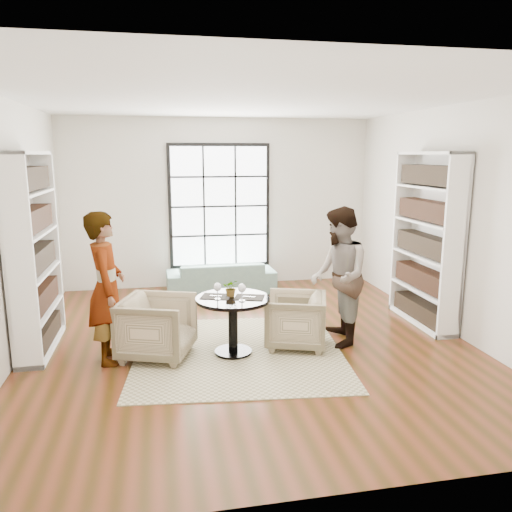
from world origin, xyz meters
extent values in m
plane|color=#612B17|center=(0.00, 0.00, 0.00)|extent=(6.00, 6.00, 0.00)
plane|color=silver|center=(0.00, 3.00, 1.50)|extent=(5.50, 0.00, 5.50)
plane|color=silver|center=(-2.75, 0.00, 1.50)|extent=(0.00, 6.00, 6.00)
plane|color=silver|center=(2.75, 0.00, 1.50)|extent=(0.00, 6.00, 6.00)
plane|color=silver|center=(0.00, -3.00, 1.50)|extent=(5.50, 0.00, 5.50)
plane|color=white|center=(0.00, 0.00, 3.00)|extent=(6.00, 6.00, 0.00)
cube|color=black|center=(0.00, 2.98, 1.45)|extent=(1.82, 0.06, 2.22)
cube|color=white|center=(0.00, 2.94, 1.45)|extent=(1.70, 0.02, 2.10)
cube|color=#BCB28D|center=(-0.18, -0.30, 0.01)|extent=(2.71, 2.71, 0.01)
cylinder|color=black|center=(-0.25, -0.33, 0.02)|extent=(0.45, 0.45, 0.04)
cylinder|color=black|center=(-0.25, -0.33, 0.34)|extent=(0.11, 0.11, 0.62)
cylinder|color=black|center=(-0.25, -0.33, 0.68)|extent=(0.88, 0.88, 0.04)
imported|color=slate|center=(-0.06, 2.45, 0.27)|extent=(1.87, 0.76, 0.54)
imported|color=tan|center=(-1.14, -0.25, 0.37)|extent=(1.02, 1.00, 0.73)
imported|color=tan|center=(0.54, -0.23, 0.34)|extent=(0.93, 0.91, 0.67)
imported|color=gray|center=(-1.69, -0.25, 0.87)|extent=(0.44, 0.65, 1.75)
imported|color=gray|center=(1.09, -0.23, 0.87)|extent=(0.80, 0.95, 1.74)
cube|color=black|center=(-0.45, -0.26, 0.71)|extent=(0.40, 0.35, 0.01)
cube|color=black|center=(-0.06, -0.37, 0.71)|extent=(0.40, 0.35, 0.01)
cylinder|color=silver|center=(-0.44, -0.37, 0.71)|extent=(0.07, 0.07, 0.01)
cylinder|color=silver|center=(-0.44, -0.37, 0.76)|extent=(0.01, 0.01, 0.11)
sphere|color=maroon|center=(-0.44, -0.37, 0.85)|extent=(0.09, 0.09, 0.09)
ellipsoid|color=white|center=(-0.44, -0.37, 0.85)|extent=(0.09, 0.09, 0.10)
cylinder|color=silver|center=(-0.17, -0.50, 0.71)|extent=(0.07, 0.07, 0.01)
cylinder|color=silver|center=(-0.17, -0.50, 0.77)|extent=(0.01, 0.01, 0.12)
sphere|color=maroon|center=(-0.17, -0.50, 0.86)|extent=(0.09, 0.09, 0.09)
ellipsoid|color=white|center=(-0.17, -0.50, 0.86)|extent=(0.09, 0.09, 0.10)
imported|color=gray|center=(-0.26, -0.28, 0.81)|extent=(0.23, 0.21, 0.21)
camera|label=1|loc=(-1.07, -5.95, 2.36)|focal=35.00mm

